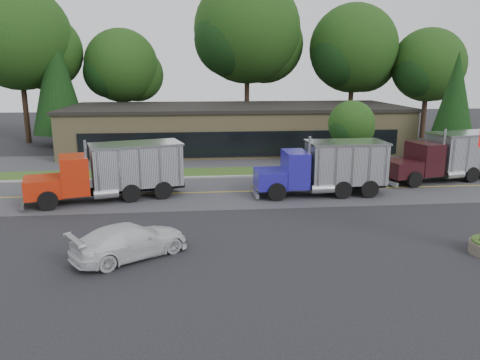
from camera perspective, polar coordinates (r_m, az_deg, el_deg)
The scene contains 19 objects.
ground at distance 21.83m, azimuth 0.56°, elevation -7.51°, with size 140.00×140.00×0.00m, color #2F2F33.
road at distance 30.37m, azimuth -1.30°, elevation -1.47°, with size 60.00×8.00×0.02m, color #4C4C51.
center_line at distance 30.37m, azimuth -1.30°, elevation -1.47°, with size 60.00×0.12×0.01m, color gold.
curb at distance 34.44m, azimuth -1.84°, elevation 0.31°, with size 60.00×0.30×0.12m, color #9E9E99.
grass_verge at distance 36.19m, azimuth -2.04°, elevation 0.95°, with size 60.00×3.40×0.03m, color #2C4E1A.
far_parking at distance 41.08m, azimuth -2.50°, elevation 2.45°, with size 60.00×7.00×0.02m, color #4C4C51.
strip_mall at distance 46.82m, azimuth -0.49°, elevation 6.29°, with size 32.00×12.00×4.00m, color #96865C.
tree_far_a at distance 55.34m, azimuth -25.15°, elevation 14.93°, with size 11.48×10.81×16.38m.
tree_far_b at distance 54.90m, azimuth -14.08°, elevation 12.98°, with size 8.54×8.03×12.18m.
tree_far_c at distance 54.92m, azimuth 1.06°, elevation 17.24°, with size 12.61×11.87×17.99m.
tree_far_d at distance 56.51m, azimuth 13.75°, elevation 14.83°, with size 10.51×9.90×15.00m.
tree_far_e at distance 57.75m, azimuth 21.99°, elevation 12.49°, with size 8.61×8.10×12.28m.
evergreen_left at distance 52.13m, azimuth -21.48°, elevation 11.44°, with size 5.47×5.47×12.44m.
evergreen_right at distance 44.35m, azimuth 24.69°, elevation 8.71°, with size 4.09×4.09×9.28m.
tree_verge at distance 37.65m, azimuth 13.47°, elevation 6.42°, with size 3.82×3.59×5.45m.
dump_truck_red at distance 29.39m, azimuth -14.93°, elevation 1.20°, with size 9.50×4.86×3.36m.
dump_truck_blue at distance 29.93m, azimuth 10.67°, elevation 1.63°, with size 8.33×2.83×3.36m.
dump_truck_maroon at distance 36.68m, azimuth 24.52°, elevation 2.80°, with size 9.85×4.51×3.36m.
rally_car at distance 20.42m, azimuth -13.23°, elevation -7.22°, with size 2.03×4.99×1.45m, color silver.
Camera 1 is at (-2.25, -20.27, 7.78)m, focal length 35.00 mm.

